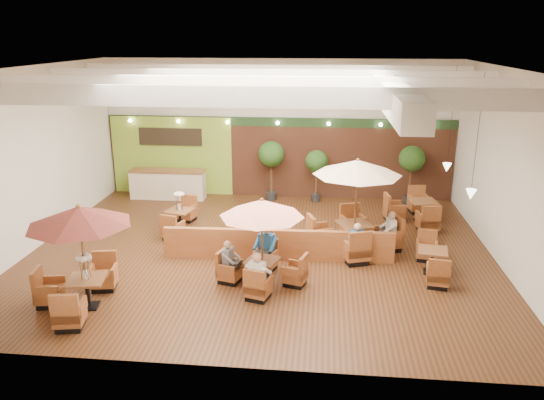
# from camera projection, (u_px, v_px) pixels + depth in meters

# --- Properties ---
(room) EXTENTS (14.04, 14.00, 5.52)m
(room) POSITION_uv_depth(u_px,v_px,m) (273.00, 128.00, 16.40)
(room) COLOR #381E0F
(room) RESTS_ON ground
(service_counter) EXTENTS (3.00, 0.75, 1.18)m
(service_counter) POSITION_uv_depth(u_px,v_px,m) (168.00, 184.00, 21.44)
(service_counter) COLOR beige
(service_counter) RESTS_ON ground
(booth_divider) EXTENTS (6.78, 0.39, 0.94)m
(booth_divider) POSITION_uv_depth(u_px,v_px,m) (278.00, 245.00, 15.58)
(booth_divider) COLOR brown
(booth_divider) RESTS_ON ground
(table_0) EXTENTS (2.56, 2.67, 2.65)m
(table_0) POSITION_uv_depth(u_px,v_px,m) (78.00, 235.00, 12.44)
(table_0) COLOR brown
(table_0) RESTS_ON ground
(table_1) EXTENTS (2.47, 2.47, 2.41)m
(table_1) POSITION_uv_depth(u_px,v_px,m) (262.00, 225.00, 13.73)
(table_1) COLOR brown
(table_1) RESTS_ON ground
(table_2) EXTENTS (3.00, 3.00, 2.89)m
(table_2) POSITION_uv_depth(u_px,v_px,m) (356.00, 189.00, 15.94)
(table_2) COLOR brown
(table_2) RESTS_ON ground
(table_3) EXTENTS (0.98, 2.51, 1.49)m
(table_3) POSITION_uv_depth(u_px,v_px,m) (180.00, 216.00, 18.00)
(table_3) COLOR brown
(table_3) RESTS_ON ground
(table_4) EXTENTS (0.90, 2.39, 0.87)m
(table_4) POSITION_uv_depth(u_px,v_px,m) (432.00, 262.00, 14.77)
(table_4) COLOR brown
(table_4) RESTS_ON ground
(table_5) EXTENTS (1.88, 2.74, 1.00)m
(table_5) POSITION_uv_depth(u_px,v_px,m) (414.00, 212.00, 18.80)
(table_5) COLOR brown
(table_5) RESTS_ON ground
(topiary_0) EXTENTS (1.03, 1.03, 2.39)m
(topiary_0) POSITION_uv_depth(u_px,v_px,m) (271.00, 157.00, 20.87)
(topiary_0) COLOR black
(topiary_0) RESTS_ON ground
(topiary_1) EXTENTS (0.89, 0.89, 2.07)m
(topiary_1) POSITION_uv_depth(u_px,v_px,m) (317.00, 164.00, 20.77)
(topiary_1) COLOR black
(topiary_1) RESTS_ON ground
(topiary_2) EXTENTS (1.00, 1.00, 2.32)m
(topiary_2) POSITION_uv_depth(u_px,v_px,m) (412.00, 161.00, 20.37)
(topiary_2) COLOR black
(topiary_2) RESTS_ON ground
(diner_0) EXTENTS (0.45, 0.41, 0.81)m
(diner_0) POSITION_uv_depth(u_px,v_px,m) (258.00, 271.00, 13.17)
(diner_0) COLOR silver
(diner_0) RESTS_ON ground
(diner_1) EXTENTS (0.47, 0.42, 0.86)m
(diner_1) POSITION_uv_depth(u_px,v_px,m) (266.00, 244.00, 14.83)
(diner_1) COLOR #24609E
(diner_1) RESTS_ON ground
(diner_2) EXTENTS (0.34, 0.38, 0.72)m
(diner_2) POSITION_uv_depth(u_px,v_px,m) (229.00, 257.00, 14.09)
(diner_2) COLOR slate
(diner_2) RESTS_ON ground
(diner_3) EXTENTS (0.43, 0.41, 0.78)m
(diner_3) POSITION_uv_depth(u_px,v_px,m) (356.00, 239.00, 15.30)
(diner_3) COLOR #24609E
(diner_3) RESTS_ON ground
(diner_4) EXTENTS (0.36, 0.42, 0.80)m
(diner_4) POSITION_uv_depth(u_px,v_px,m) (389.00, 227.00, 16.20)
(diner_4) COLOR silver
(diner_4) RESTS_ON ground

